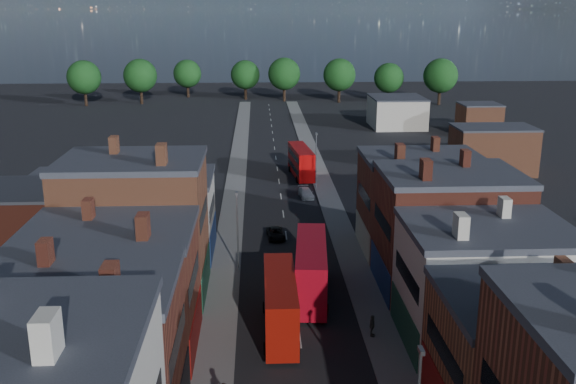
{
  "coord_description": "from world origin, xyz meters",
  "views": [
    {
      "loc": [
        -3.1,
        -29.22,
        24.98
      ],
      "look_at": [
        0.0,
        35.52,
        6.47
      ],
      "focal_mm": 40.0,
      "sensor_mm": 36.0,
      "label": 1
    }
  ],
  "objects": [
    {
      "name": "car_3",
      "position": [
        3.43,
        55.39,
        0.62
      ],
      "size": [
        2.23,
        4.46,
        1.25
      ],
      "primitive_type": "imported",
      "rotation": [
        0.0,
        0.0,
        0.12
      ],
      "color": "silver",
      "rests_on": "ground"
    },
    {
      "name": "bus_0",
      "position": [
        -1.5,
        17.25,
        2.51
      ],
      "size": [
        2.76,
        10.79,
        4.66
      ],
      "rotation": [
        0.0,
        0.0,
        -0.0
      ],
      "color": "#A11209",
      "rests_on": "ground"
    },
    {
      "name": "lamp_post_2",
      "position": [
        -5.2,
        30.0,
        4.7
      ],
      "size": [
        0.25,
        0.7,
        8.12
      ],
      "color": "slate",
      "rests_on": "ground"
    },
    {
      "name": "bus_1",
      "position": [
        1.5,
        23.72,
        2.7
      ],
      "size": [
        3.65,
        11.78,
        5.01
      ],
      "rotation": [
        0.0,
        0.0,
        -0.08
      ],
      "color": "red",
      "rests_on": "ground"
    },
    {
      "name": "bus_2",
      "position": [
        3.5,
        66.63,
        2.48
      ],
      "size": [
        3.55,
        10.83,
        4.59
      ],
      "rotation": [
        0.0,
        0.0,
        0.11
      ],
      "color": "#B80808",
      "rests_on": "ground"
    },
    {
      "name": "pavement_east",
      "position": [
        6.5,
        50.0,
        0.06
      ],
      "size": [
        3.0,
        200.0,
        0.12
      ],
      "primitive_type": "cube",
      "color": "gray",
      "rests_on": "ground"
    },
    {
      "name": "car_2",
      "position": [
        -1.2,
        39.13,
        0.56
      ],
      "size": [
        2.2,
        4.19,
        1.12
      ],
      "primitive_type": "imported",
      "rotation": [
        0.0,
        0.0,
        0.09
      ],
      "color": "black",
      "rests_on": "ground"
    },
    {
      "name": "lamp_post_3",
      "position": [
        5.2,
        60.0,
        4.7
      ],
      "size": [
        0.25,
        0.7,
        8.12
      ],
      "color": "slate",
      "rests_on": "ground"
    },
    {
      "name": "pavement_west",
      "position": [
        -6.5,
        50.0,
        0.06
      ],
      "size": [
        3.0,
        200.0,
        0.12
      ],
      "primitive_type": "cube",
      "color": "gray",
      "rests_on": "ground"
    },
    {
      "name": "ped_3",
      "position": [
        5.7,
        15.99,
        1.02
      ],
      "size": [
        0.75,
        1.15,
        1.8
      ],
      "primitive_type": "imported",
      "rotation": [
        0.0,
        0.0,
        1.29
      ],
      "color": "#59544C",
      "rests_on": "pavement_east"
    }
  ]
}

